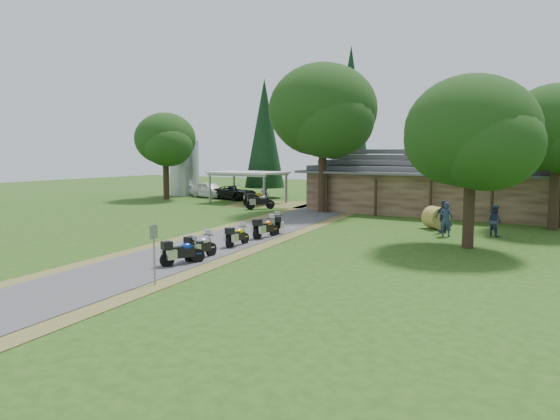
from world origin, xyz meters
The scene contains 25 objects.
ground centered at (0.00, 0.00, 0.00)m, with size 120.00×120.00×0.00m, color #244814.
driveway centered at (-0.50, 4.00, 0.00)m, with size 46.00×46.00×0.00m, color #49494C.
lodge centered at (6.00, 24.00, 2.45)m, with size 21.40×9.40×4.90m, color brown, non-canonical shape.
silo centered at (-22.00, 26.08, 3.11)m, with size 3.06×3.06×6.22m, color gray.
carport centered at (-11.61, 22.86, 1.41)m, with size 6.52×4.35×2.82m, color silver, non-canonical shape.
car_white_sedan centered at (-18.03, 25.27, 0.99)m, with size 5.96×2.52×1.99m, color white.
car_dark_suv centered at (-14.46, 24.82, 1.02)m, with size 5.32×2.26×2.04m, color black.
motorcycle_row_a centered at (1.58, -0.82, 0.61)m, with size 1.77×0.58×1.21m, color #102F98, non-canonical shape.
motorcycle_row_b centered at (1.45, 0.51, 0.62)m, with size 1.82×0.59×1.25m, color #9DA1A5, non-canonical shape.
motorcycle_row_c centered at (0.88, 4.01, 0.57)m, with size 1.67×0.55×1.14m, color #DCBD00, non-canonical shape.
motorcycle_row_d centered at (0.71, 6.85, 0.62)m, with size 1.82×0.60×1.25m, color #C45E1A, non-canonical shape.
motorcycle_row_e centered at (0.22, 8.85, 0.58)m, with size 1.70×0.56×1.16m, color black, non-canonical shape.
motorcycle_carport_a centered at (-9.44, 20.95, 0.73)m, with size 2.15×0.70×1.47m, color orange, non-canonical shape.
motorcycle_carport_b centered at (-7.61, 18.83, 0.72)m, with size 2.12×0.69×1.45m, color slate, non-canonical shape.
person_a centered at (8.88, 12.60, 1.13)m, with size 0.64×0.46×2.25m, color navy.
person_b centered at (11.17, 13.98, 1.02)m, with size 0.58×0.42×2.04m, color navy.
person_c centered at (8.41, 13.92, 1.10)m, with size 0.63×0.45×2.20m, color navy.
hay_bale centered at (7.62, 15.24, 0.67)m, with size 1.35×1.35×1.24m, color olive.
sign_post centered at (3.05, -3.94, 1.09)m, with size 0.39×0.07×2.18m, color gray, non-canonical shape.
oak_lodge_left centered at (-2.35, 19.51, 6.29)m, with size 8.21×8.21×12.58m, color #17340F, non-canonical shape.
oak_lodge_right centered at (13.66, 18.45, 4.91)m, with size 6.08×6.08×9.82m, color #17340F, non-canonical shape.
oak_driveway centered at (10.75, 9.50, 4.56)m, with size 6.37×6.37×9.13m, color #17340F, non-canonical shape.
oak_silo centered at (-20.36, 21.55, 4.73)m, with size 5.86×5.86×9.45m, color #17340F, non-canonical shape.
cedar_near centered at (-3.72, 27.56, 6.99)m, with size 4.18×4.18×13.97m, color black.
cedar_far centered at (-13.17, 27.99, 5.90)m, with size 3.97×3.97×11.79m, color black.
Camera 1 is at (16.69, -17.70, 4.76)m, focal length 35.00 mm.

